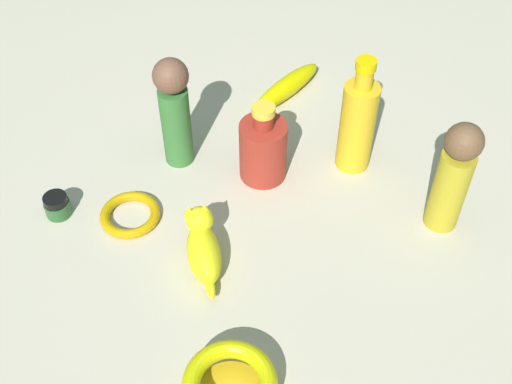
{
  "coord_description": "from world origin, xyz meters",
  "views": [
    {
      "loc": [
        -0.6,
        0.44,
        0.85
      ],
      "look_at": [
        0.0,
        0.0,
        0.06
      ],
      "focal_mm": 45.64,
      "sensor_mm": 36.0,
      "label": 1
    }
  ],
  "objects_px": {
    "nail_polish_jar": "(57,205)",
    "banana": "(287,87)",
    "person_figure_child": "(454,176)",
    "person_figure_adult": "(174,110)",
    "bottle_tall": "(358,124)",
    "cat_figurine": "(203,247)",
    "bangle": "(130,215)",
    "bottle_short": "(263,149)"
  },
  "relations": [
    {
      "from": "person_figure_child",
      "to": "bottle_short",
      "type": "distance_m",
      "value": 0.33
    },
    {
      "from": "person_figure_adult",
      "to": "bottle_short",
      "type": "distance_m",
      "value": 0.17
    },
    {
      "from": "nail_polish_jar",
      "to": "banana",
      "type": "height_order",
      "value": "same"
    },
    {
      "from": "banana",
      "to": "bottle_tall",
      "type": "bearing_deg",
      "value": 70.7
    },
    {
      "from": "cat_figurine",
      "to": "bottle_short",
      "type": "distance_m",
      "value": 0.23
    },
    {
      "from": "cat_figurine",
      "to": "bottle_short",
      "type": "height_order",
      "value": "bottle_short"
    },
    {
      "from": "person_figure_child",
      "to": "bangle",
      "type": "xyz_separation_m",
      "value": [
        0.32,
        0.43,
        -0.1
      ]
    },
    {
      "from": "bangle",
      "to": "nail_polish_jar",
      "type": "relative_size",
      "value": 2.34
    },
    {
      "from": "person_figure_child",
      "to": "bangle",
      "type": "height_order",
      "value": "person_figure_child"
    },
    {
      "from": "bottle_tall",
      "to": "bangle",
      "type": "distance_m",
      "value": 0.43
    },
    {
      "from": "cat_figurine",
      "to": "person_figure_adult",
      "type": "xyz_separation_m",
      "value": [
        0.23,
        -0.1,
        0.08
      ]
    },
    {
      "from": "bangle",
      "to": "person_figure_adult",
      "type": "height_order",
      "value": "person_figure_adult"
    },
    {
      "from": "cat_figurine",
      "to": "banana",
      "type": "distance_m",
      "value": 0.46
    },
    {
      "from": "nail_polish_jar",
      "to": "bottle_short",
      "type": "height_order",
      "value": "bottle_short"
    },
    {
      "from": "person_figure_child",
      "to": "person_figure_adult",
      "type": "xyz_separation_m",
      "value": [
        0.4,
        0.28,
        0.01
      ]
    },
    {
      "from": "cat_figurine",
      "to": "nail_polish_jar",
      "type": "distance_m",
      "value": 0.28
    },
    {
      "from": "person_figure_adult",
      "to": "cat_figurine",
      "type": "bearing_deg",
      "value": 157.41
    },
    {
      "from": "bangle",
      "to": "nail_polish_jar",
      "type": "height_order",
      "value": "nail_polish_jar"
    },
    {
      "from": "person_figure_adult",
      "to": "bottle_short",
      "type": "relative_size",
      "value": 1.41
    },
    {
      "from": "bottle_short",
      "to": "cat_figurine",
      "type": "bearing_deg",
      "value": 118.39
    },
    {
      "from": "cat_figurine",
      "to": "person_figure_child",
      "type": "relative_size",
      "value": 0.66
    },
    {
      "from": "bottle_short",
      "to": "nail_polish_jar",
      "type": "bearing_deg",
      "value": 69.22
    },
    {
      "from": "person_figure_child",
      "to": "banana",
      "type": "relative_size",
      "value": 1.08
    },
    {
      "from": "nail_polish_jar",
      "to": "banana",
      "type": "distance_m",
      "value": 0.52
    },
    {
      "from": "person_figure_adult",
      "to": "nail_polish_jar",
      "type": "bearing_deg",
      "value": 88.57
    },
    {
      "from": "person_figure_child",
      "to": "person_figure_adult",
      "type": "bearing_deg",
      "value": 35.1
    },
    {
      "from": "banana",
      "to": "bangle",
      "type": "bearing_deg",
      "value": 1.28
    },
    {
      "from": "bangle",
      "to": "nail_polish_jar",
      "type": "distance_m",
      "value": 0.13
    },
    {
      "from": "person_figure_adult",
      "to": "bangle",
      "type": "bearing_deg",
      "value": 117.54
    },
    {
      "from": "bangle",
      "to": "banana",
      "type": "height_order",
      "value": "banana"
    },
    {
      "from": "bottle_tall",
      "to": "bottle_short",
      "type": "height_order",
      "value": "bottle_tall"
    },
    {
      "from": "cat_figurine",
      "to": "person_figure_adult",
      "type": "relative_size",
      "value": 0.64
    },
    {
      "from": "nail_polish_jar",
      "to": "bottle_short",
      "type": "xyz_separation_m",
      "value": [
        -0.13,
        -0.35,
        0.04
      ]
    },
    {
      "from": "cat_figurine",
      "to": "nail_polish_jar",
      "type": "xyz_separation_m",
      "value": [
        0.24,
        0.15,
        -0.02
      ]
    },
    {
      "from": "cat_figurine",
      "to": "person_figure_child",
      "type": "distance_m",
      "value": 0.42
    },
    {
      "from": "person_figure_adult",
      "to": "bottle_tall",
      "type": "bearing_deg",
      "value": -128.28
    },
    {
      "from": "person_figure_child",
      "to": "bottle_tall",
      "type": "distance_m",
      "value": 0.2
    },
    {
      "from": "cat_figurine",
      "to": "bottle_tall",
      "type": "distance_m",
      "value": 0.36
    },
    {
      "from": "cat_figurine",
      "to": "nail_polish_jar",
      "type": "height_order",
      "value": "cat_figurine"
    },
    {
      "from": "person_figure_child",
      "to": "bottle_tall",
      "type": "bearing_deg",
      "value": 7.35
    },
    {
      "from": "bottle_tall",
      "to": "nail_polish_jar",
      "type": "xyz_separation_m",
      "value": [
        0.21,
        0.5,
        -0.08
      ]
    },
    {
      "from": "bottle_tall",
      "to": "banana",
      "type": "xyz_separation_m",
      "value": [
        0.23,
        -0.03,
        -0.08
      ]
    }
  ]
}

